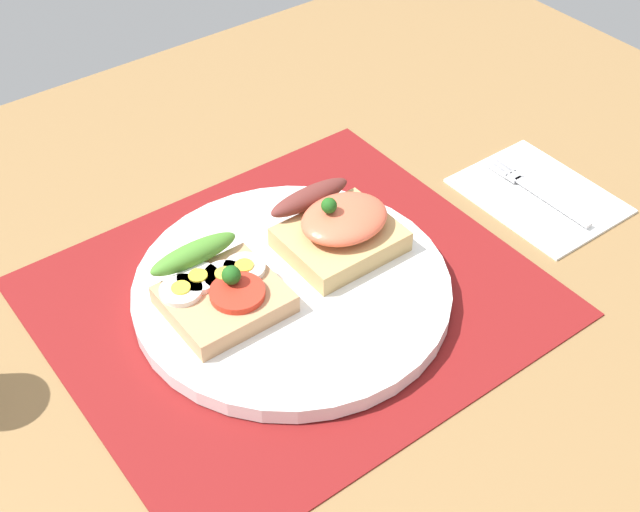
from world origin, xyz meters
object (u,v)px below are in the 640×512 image
object	(u,v)px
sandwich_salmon	(338,227)
sandwich_egg_tomato	(219,289)
napkin	(539,195)
fork	(535,190)
plate	(292,289)

from	to	relation	value
sandwich_salmon	sandwich_egg_tomato	bearing A→B (deg)	179.05
sandwich_egg_tomato	sandwich_salmon	xyz separation A→B (cm)	(12.25, -0.20, 0.59)
sandwich_egg_tomato	napkin	size ratio (longest dim) A/B	0.66
napkin	fork	size ratio (longest dim) A/B	1.16
sandwich_egg_tomato	napkin	xyz separation A→B (cm)	(33.69, -4.96, -2.89)
sandwich_egg_tomato	sandwich_salmon	size ratio (longest dim) A/B	1.00
plate	sandwich_salmon	bearing A→B (deg)	14.81
sandwich_egg_tomato	fork	xyz separation A→B (cm)	(33.43, -4.54, -2.43)
plate	napkin	bearing A→B (deg)	-6.40
fork	sandwich_egg_tomato	bearing A→B (deg)	172.27
plate	fork	size ratio (longest dim) A/B	2.12
plate	napkin	distance (cm)	27.86
plate	napkin	xyz separation A→B (cm)	(27.68, -3.11, -0.74)
napkin	plate	bearing A→B (deg)	173.60
plate	sandwich_salmon	distance (cm)	7.01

